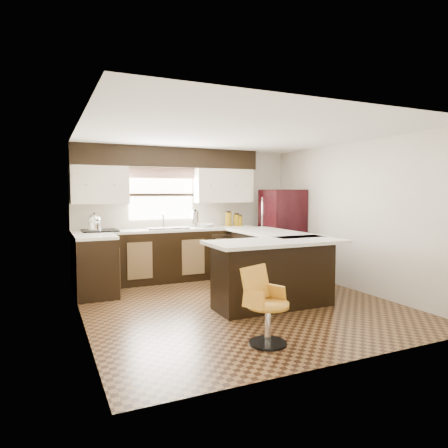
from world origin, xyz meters
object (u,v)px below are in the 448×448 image
peninsula_return (274,275)px  peninsula_long (270,261)px  refrigerator (282,232)px  bar_chair (268,306)px

peninsula_return → peninsula_long: bearing=61.7°
refrigerator → bar_chair: bearing=-124.9°
peninsula_return → bar_chair: bearing=-123.8°
peninsula_return → bar_chair: (-0.78, -1.16, -0.04)m
peninsula_long → bar_chair: peninsula_long is taller
peninsula_return → refrigerator: 2.36m
peninsula_long → bar_chair: bearing=-121.4°
peninsula_long → peninsula_return: bearing=-118.3°
peninsula_return → refrigerator: (1.35, 1.89, 0.37)m
refrigerator → bar_chair: 3.75m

